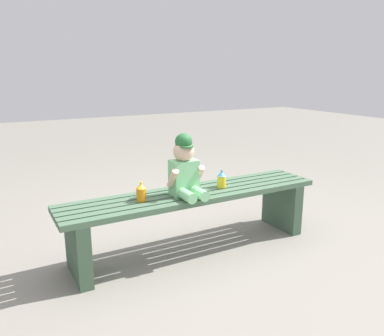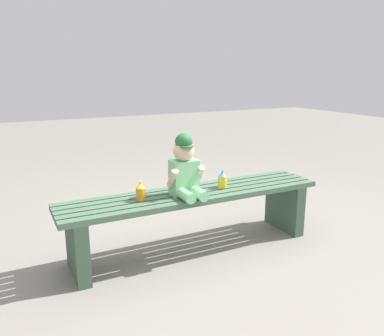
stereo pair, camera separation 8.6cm
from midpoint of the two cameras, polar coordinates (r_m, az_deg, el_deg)
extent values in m
plane|color=gray|center=(2.73, 1.26, -11.88)|extent=(16.00, 16.00, 0.00)
cube|color=#47664C|center=(2.45, 3.00, -4.92)|extent=(1.81, 0.06, 0.04)
cube|color=#47664C|center=(2.51, 2.13, -4.41)|extent=(1.81, 0.06, 0.04)
cube|color=#47664C|center=(2.58, 1.31, -3.93)|extent=(1.81, 0.06, 0.04)
cube|color=#47664C|center=(2.64, 0.52, -3.46)|extent=(1.81, 0.06, 0.04)
cube|color=#47664C|center=(2.71, -0.22, -3.02)|extent=(1.81, 0.06, 0.04)
cube|color=#3C5641|center=(2.41, -15.72, -11.10)|extent=(0.08, 0.37, 0.38)
cube|color=#3C5641|center=(3.07, 14.35, -5.43)|extent=(0.08, 0.37, 0.38)
cube|color=#7FCC8C|center=(2.48, -0.23, -1.40)|extent=(0.17, 0.12, 0.23)
sphere|color=beige|center=(2.44, -0.23, 2.50)|extent=(0.14, 0.14, 0.14)
cylinder|color=#266633|center=(2.40, 0.17, 3.21)|extent=(0.09, 0.09, 0.01)
sphere|color=#266633|center=(2.43, -0.23, 3.91)|extent=(0.11, 0.11, 0.11)
cylinder|color=#85D693|center=(2.39, 0.10, -4.10)|extent=(0.07, 0.16, 0.07)
cylinder|color=#85D693|center=(2.43, 2.00, -3.80)|extent=(0.07, 0.16, 0.07)
cylinder|color=beige|center=(2.42, -1.90, -1.52)|extent=(0.04, 0.12, 0.14)
cylinder|color=beige|center=(2.50, 2.01, -0.99)|extent=(0.04, 0.12, 0.14)
cylinder|color=orange|center=(2.40, -6.61, -3.85)|extent=(0.06, 0.06, 0.08)
cone|color=yellow|center=(2.39, -6.65, -2.61)|extent=(0.06, 0.06, 0.03)
cylinder|color=yellow|center=(2.38, -6.66, -2.20)|extent=(0.01, 0.01, 0.02)
cylinder|color=yellow|center=(2.65, 5.46, -2.07)|extent=(0.06, 0.06, 0.08)
cone|color=#338CE5|center=(2.64, 5.49, -0.93)|extent=(0.06, 0.06, 0.03)
cylinder|color=#338CE5|center=(2.64, 5.50, -0.56)|extent=(0.01, 0.01, 0.02)
camera|label=1|loc=(0.04, -89.00, 0.25)|focal=35.86mm
camera|label=2|loc=(0.04, 91.00, -0.25)|focal=35.86mm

